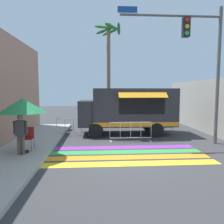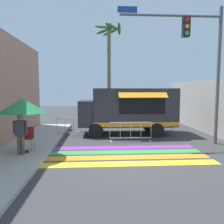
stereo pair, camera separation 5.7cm
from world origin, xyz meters
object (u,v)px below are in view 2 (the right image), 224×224
traffic_signal_pole (200,52)px  barricade_side (73,127)px  vendor_person (20,132)px  barricade_front (131,132)px  food_truck (126,108)px  folding_chair (28,136)px  palm_tree (109,53)px  patio_umbrella (22,106)px

traffic_signal_pole → barricade_side: (-6.27, 2.49, -3.95)m
vendor_person → barricade_front: 5.32m
food_truck → folding_chair: (-4.63, -3.84, -0.84)m
barricade_front → barricade_side: size_ratio=1.12×
barricade_front → traffic_signal_pole: bearing=-13.1°
traffic_signal_pole → palm_tree: 8.25m
traffic_signal_pole → palm_tree: bearing=118.8°
vendor_person → barricade_side: size_ratio=0.81×
vendor_person → traffic_signal_pole: bearing=13.9°
barricade_side → palm_tree: size_ratio=0.25×
folding_chair → vendor_person: 0.80m
patio_umbrella → folding_chair: bearing=87.0°
food_truck → barricade_side: bearing=-175.3°
food_truck → barricade_front: size_ratio=2.62×
barricade_side → patio_umbrella: bearing=-110.3°
folding_chair → barricade_front: bearing=22.9°
folding_chair → palm_tree: 10.30m
vendor_person → food_truck: bearing=45.0°
folding_chair → barricade_front: size_ratio=0.43×
palm_tree → folding_chair: bearing=-114.7°
patio_umbrella → barricade_front: 5.37m
vendor_person → palm_tree: bearing=67.5°
patio_umbrella → barricade_side: size_ratio=1.12×
folding_chair → barricade_front: 4.95m
food_truck → folding_chair: food_truck is taller
vendor_person → barricade_front: (4.63, 2.57, -0.52)m
traffic_signal_pole → palm_tree: palm_tree is taller
patio_umbrella → folding_chair: (0.02, 0.46, -1.30)m
traffic_signal_pole → palm_tree: size_ratio=0.83×
food_truck → barricade_side: food_truck is taller
vendor_person → palm_tree: 10.78m
palm_tree → patio_umbrella: bearing=-113.7°
folding_chair → traffic_signal_pole: bearing=9.2°
vendor_person → barricade_side: 4.61m
traffic_signal_pole → barricade_front: 5.10m
traffic_signal_pole → patio_umbrella: traffic_signal_pole is taller
barricade_front → palm_tree: size_ratio=0.28×
food_truck → patio_umbrella: food_truck is taller
barricade_front → palm_tree: bearing=97.0°
barricade_front → vendor_person: bearing=-151.0°
barricade_side → palm_tree: 7.28m
patio_umbrella → palm_tree: 10.15m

